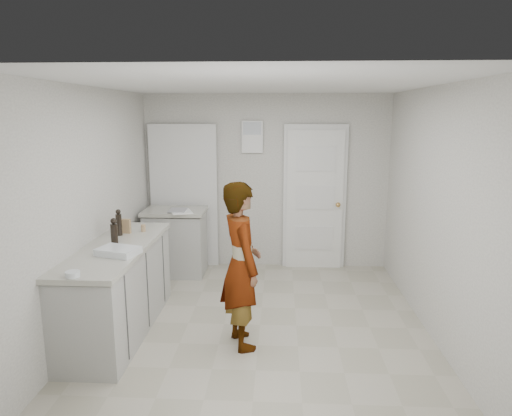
# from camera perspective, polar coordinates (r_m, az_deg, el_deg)

# --- Properties ---
(ground) EXTENTS (4.00, 4.00, 0.00)m
(ground) POSITION_cam_1_polar(r_m,az_deg,el_deg) (5.06, 0.51, -14.39)
(ground) COLOR #A19C87
(ground) RESTS_ON ground
(room_shell) EXTENTS (4.00, 4.00, 4.00)m
(room_shell) POSITION_cam_1_polar(r_m,az_deg,el_deg) (6.61, -0.25, 1.27)
(room_shell) COLOR #A6A49D
(room_shell) RESTS_ON ground
(main_counter) EXTENTS (0.64, 1.96, 0.93)m
(main_counter) POSITION_cam_1_polar(r_m,az_deg,el_deg) (4.97, -16.79, -10.00)
(main_counter) COLOR #B3B3AF
(main_counter) RESTS_ON ground
(side_counter) EXTENTS (0.84, 0.61, 0.93)m
(side_counter) POSITION_cam_1_polar(r_m,az_deg,el_deg) (6.51, -9.98, -4.47)
(side_counter) COLOR #B3B3AF
(side_counter) RESTS_ON ground
(person) EXTENTS (0.58, 0.69, 1.62)m
(person) POSITION_cam_1_polar(r_m,az_deg,el_deg) (4.38, -1.86, -7.17)
(person) COLOR silver
(person) RESTS_ON ground
(cake_mix_box) EXTENTS (0.10, 0.05, 0.16)m
(cake_mix_box) POSITION_cam_1_polar(r_m,az_deg,el_deg) (5.25, -15.92, -2.19)
(cake_mix_box) COLOR #896444
(cake_mix_box) RESTS_ON main_counter
(spice_jar) EXTENTS (0.05, 0.05, 0.08)m
(spice_jar) POSITION_cam_1_polar(r_m,az_deg,el_deg) (5.28, -13.90, -2.45)
(spice_jar) COLOR tan
(spice_jar) RESTS_ON main_counter
(oil_cruet_a) EXTENTS (0.07, 0.07, 0.28)m
(oil_cruet_a) POSITION_cam_1_polar(r_m,az_deg,el_deg) (4.79, -17.31, -2.92)
(oil_cruet_a) COLOR black
(oil_cruet_a) RESTS_ON main_counter
(oil_cruet_b) EXTENTS (0.06, 0.06, 0.29)m
(oil_cruet_b) POSITION_cam_1_polar(r_m,az_deg,el_deg) (5.16, -16.77, -1.80)
(oil_cruet_b) COLOR black
(oil_cruet_b) RESTS_ON main_counter
(baking_dish) EXTENTS (0.43, 0.35, 0.06)m
(baking_dish) POSITION_cam_1_polar(r_m,az_deg,el_deg) (4.50, -16.84, -5.21)
(baking_dish) COLOR silver
(baking_dish) RESTS_ON main_counter
(egg_bowl) EXTENTS (0.12, 0.12, 0.05)m
(egg_bowl) POSITION_cam_1_polar(r_m,az_deg,el_deg) (4.03, -21.96, -7.66)
(egg_bowl) COLOR silver
(egg_bowl) RESTS_ON main_counter
(papers) EXTENTS (0.37, 0.42, 0.01)m
(papers) POSITION_cam_1_polar(r_m,az_deg,el_deg) (6.21, -9.34, -0.45)
(papers) COLOR white
(papers) RESTS_ON side_counter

